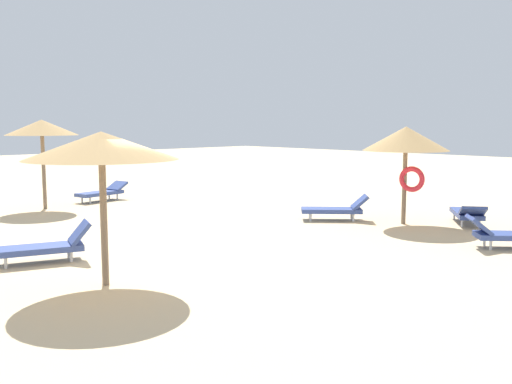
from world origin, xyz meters
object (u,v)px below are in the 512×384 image
at_px(lounger_6, 468,213).
at_px(lounger_7, 509,234).
at_px(parasol_3, 42,128).
at_px(lounger_5, 45,246).
at_px(lounger_3, 103,192).
at_px(parasol_5, 101,146).
at_px(parasol_0, 406,140).
at_px(lounger_0, 336,209).

height_order(lounger_6, lounger_7, lounger_7).
bearing_deg(lounger_7, parasol_3, -159.14).
bearing_deg(lounger_5, lounger_3, 143.89).
bearing_deg(lounger_6, parasol_5, -99.15).
height_order(lounger_5, lounger_7, lounger_5).
xyz_separation_m(lounger_3, lounger_6, (11.20, 4.79, -0.00)).
height_order(parasol_5, lounger_6, parasol_5).
xyz_separation_m(lounger_3, lounger_7, (13.21, 2.59, 0.01)).
relative_size(parasol_0, lounger_3, 1.33).
bearing_deg(lounger_7, parasol_5, -114.81).
bearing_deg(parasol_0, lounger_3, -160.05).
bearing_deg(lounger_5, lounger_7, 53.32).
bearing_deg(lounger_5, parasol_0, 73.64).
height_order(parasol_0, lounger_5, parasol_0).
bearing_deg(lounger_7, lounger_3, -168.91).
bearing_deg(parasol_0, lounger_7, -17.22).
distance_m(lounger_0, lounger_6, 3.56).
height_order(parasol_5, lounger_0, parasol_5).
xyz_separation_m(lounger_0, lounger_3, (-8.27, -2.75, -0.01)).
distance_m(parasol_5, lounger_0, 8.40).
relative_size(parasol_3, lounger_3, 1.43).
distance_m(parasol_0, lounger_0, 2.73).
bearing_deg(parasol_5, lounger_5, -178.67).
distance_m(lounger_3, lounger_7, 13.46).
distance_m(parasol_3, lounger_0, 9.62).
distance_m(parasol_0, lounger_6, 2.64).
bearing_deg(parasol_3, lounger_6, 33.26).
bearing_deg(lounger_0, lounger_5, -96.78).
relative_size(lounger_0, lounger_5, 0.92).
bearing_deg(lounger_6, parasol_3, -146.74).
xyz_separation_m(parasol_3, lounger_0, (7.87, 5.04, -2.27)).
xyz_separation_m(parasol_0, lounger_7, (3.28, -1.02, -1.99)).
distance_m(parasol_0, parasol_3, 11.21).
distance_m(parasol_3, lounger_7, 13.90).
relative_size(lounger_0, lounger_3, 0.90).
distance_m(lounger_0, lounger_5, 8.14).
distance_m(parasol_5, lounger_5, 3.05).
bearing_deg(lounger_6, lounger_5, -110.99).
bearing_deg(parasol_5, lounger_0, 99.20).
bearing_deg(lounger_6, lounger_3, -156.85).
xyz_separation_m(parasol_3, lounger_3, (-0.40, 2.29, -2.28)).
height_order(lounger_0, lounger_7, lounger_0).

